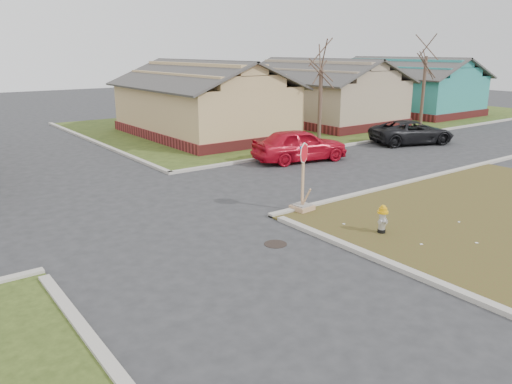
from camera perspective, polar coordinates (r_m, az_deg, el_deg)
ground at (r=13.25m, az=-6.64°, el=-7.42°), size 120.00×120.00×0.00m
verge_far_right at (r=40.35m, az=7.80°, el=8.41°), size 37.00×19.00×0.05m
curbs at (r=17.51m, az=-14.89°, el=-1.98°), size 80.00×40.00×0.12m
manhole at (r=14.01m, az=2.24°, el=-5.96°), size 0.64×0.64×0.01m
side_house_yellow at (r=31.61m, az=-6.13°, el=10.35°), size 7.60×11.60×4.70m
side_house_tan at (r=37.67m, az=7.32°, el=11.21°), size 7.60×11.60×4.70m
side_house_teal at (r=45.15m, az=16.73°, el=11.45°), size 7.60×11.60×4.70m
tree_mid_right at (r=29.01m, az=7.32°, el=9.74°), size 0.22×0.22×4.20m
tree_far_right at (r=36.77m, az=18.56°, el=10.79°), size 0.22×0.22×4.76m
fire_hydrant at (r=15.03m, az=14.25°, el=-2.83°), size 0.32×0.32×0.85m
stop_sign at (r=16.70m, az=5.34°, el=-0.41°), size 0.65×0.64×2.30m
red_sedan at (r=24.33m, az=5.04°, el=5.39°), size 4.95×2.80×1.59m
dark_pickup at (r=30.22m, az=17.40°, el=6.55°), size 5.27×3.78×1.33m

